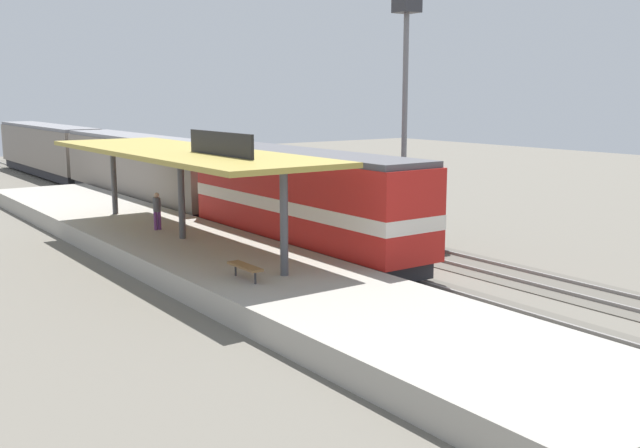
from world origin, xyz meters
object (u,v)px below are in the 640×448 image
object	(u,v)px
freight_car	(341,194)
person_waiting	(157,209)
passenger_carriage_front	(142,169)
locomotive	(303,201)
passenger_carriage_rear	(48,149)
platform_bench	(245,267)
light_mast	(406,66)

from	to	relation	value
freight_car	person_waiting	distance (m)	9.40
person_waiting	passenger_carriage_front	bearing A→B (deg)	70.41
freight_car	person_waiting	xyz separation A→B (m)	(-9.26, 1.65, -0.12)
locomotive	passenger_carriage_rear	size ratio (longest dim) A/B	0.72
passenger_carriage_front	platform_bench	bearing A→B (deg)	-104.41
passenger_carriage_front	light_mast	xyz separation A→B (m)	(7.80, -15.88, 6.08)
passenger_carriage_front	passenger_carriage_rear	distance (m)	20.80
platform_bench	locomotive	size ratio (longest dim) A/B	0.12
person_waiting	freight_car	bearing A→B (deg)	-10.09
passenger_carriage_rear	freight_car	world-z (taller)	passenger_carriage_rear
platform_bench	locomotive	bearing A→B (deg)	41.70
passenger_carriage_front	person_waiting	xyz separation A→B (m)	(-4.66, -13.08, -0.46)
passenger_carriage_front	person_waiting	distance (m)	13.89
passenger_carriage_rear	locomotive	bearing A→B (deg)	-90.00
platform_bench	light_mast	size ratio (longest dim) A/B	0.15
passenger_carriage_front	light_mast	distance (m)	18.71
platform_bench	passenger_carriage_front	distance (m)	24.12
passenger_carriage_rear	light_mast	distance (m)	37.99
light_mast	person_waiting	world-z (taller)	light_mast
passenger_carriage_rear	freight_car	xyz separation A→B (m)	(4.60, -35.53, -0.34)
platform_bench	light_mast	bearing A→B (deg)	28.42
passenger_carriage_front	passenger_carriage_rear	size ratio (longest dim) A/B	1.00
locomotive	platform_bench	bearing A→B (deg)	-138.30
freight_car	platform_bench	bearing A→B (deg)	-140.89
passenger_carriage_rear	platform_bench	bearing A→B (deg)	-97.74
passenger_carriage_front	passenger_carriage_rear	world-z (taller)	same
passenger_carriage_rear	person_waiting	xyz separation A→B (m)	(-4.66, -33.88, -0.46)
passenger_carriage_rear	person_waiting	size ratio (longest dim) A/B	11.70
light_mast	passenger_carriage_rear	bearing A→B (deg)	102.01
locomotive	passenger_carriage_front	xyz separation A→B (m)	(0.00, 18.00, -0.10)
platform_bench	person_waiting	xyz separation A→B (m)	(1.34, 10.27, 0.51)
freight_car	passenger_carriage_rear	bearing A→B (deg)	97.38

